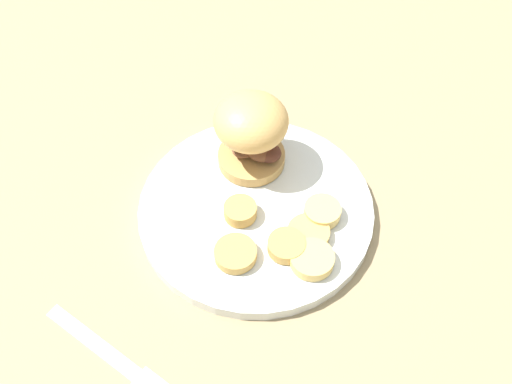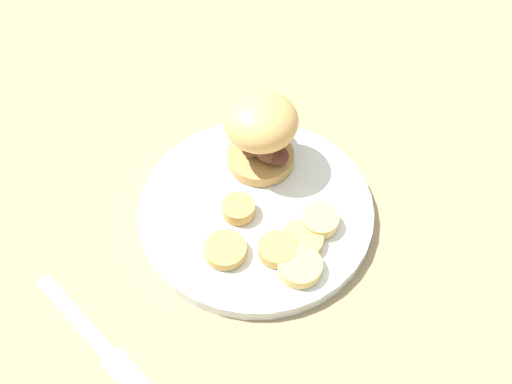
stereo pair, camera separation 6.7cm
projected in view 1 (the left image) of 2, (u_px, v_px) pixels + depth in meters
The scene contains 10 objects.
ground_plane at pixel (256, 214), 0.71m from camera, with size 4.00×4.00×0.00m, color #937F5B.
dinner_plate at pixel (256, 209), 0.70m from camera, with size 0.27×0.27×0.02m.
sandwich at pixel (251, 130), 0.69m from camera, with size 0.10×0.09×0.10m.
potato_round_0 at pixel (322, 212), 0.68m from camera, with size 0.04×0.04×0.01m, color #DBB766.
potato_round_1 at pixel (235, 253), 0.65m from camera, with size 0.05×0.05×0.01m, color tan.
potato_round_2 at pixel (286, 246), 0.65m from camera, with size 0.04×0.04×0.01m, color tan.
potato_round_3 at pixel (312, 259), 0.64m from camera, with size 0.05×0.05×0.01m, color #DBB766.
potato_round_4 at pixel (308, 233), 0.66m from camera, with size 0.05×0.05×0.01m, color tan.
potato_round_5 at pixel (242, 213), 0.68m from camera, with size 0.04×0.04×0.02m, color tan.
fork at pixel (115, 358), 0.60m from camera, with size 0.18×0.07×0.00m.
Camera 1 is at (0.32, -0.25, 0.58)m, focal length 42.00 mm.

